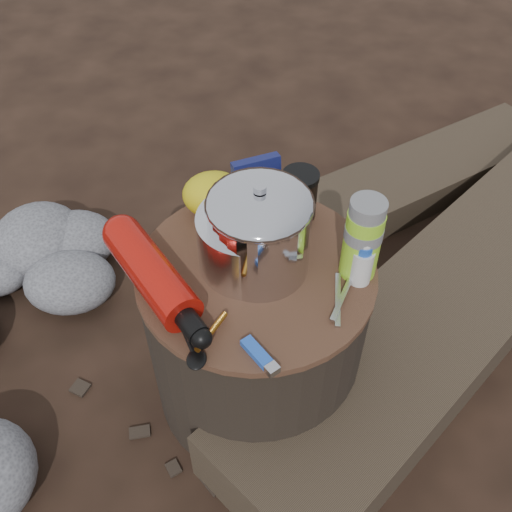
{
  "coord_description": "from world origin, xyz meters",
  "views": [
    {
      "loc": [
        0.03,
        -0.78,
        1.32
      ],
      "look_at": [
        0.0,
        0.0,
        0.48
      ],
      "focal_mm": 41.26,
      "sensor_mm": 36.0,
      "label": 1
    }
  ],
  "objects_px": {
    "camping_pot": "(260,230)",
    "thermos": "(363,239)",
    "travel_mug": "(300,195)",
    "stump": "(256,334)",
    "log_main": "(502,251)",
    "fuel_bottle": "(152,273)"
  },
  "relations": [
    {
      "from": "camping_pot",
      "to": "thermos",
      "type": "relative_size",
      "value": 1.09
    },
    {
      "from": "thermos",
      "to": "travel_mug",
      "type": "bearing_deg",
      "value": 125.46
    },
    {
      "from": "stump",
      "to": "log_main",
      "type": "distance_m",
      "value": 0.82
    },
    {
      "from": "fuel_bottle",
      "to": "thermos",
      "type": "relative_size",
      "value": 1.86
    },
    {
      "from": "stump",
      "to": "fuel_bottle",
      "type": "xyz_separation_m",
      "value": [
        -0.2,
        -0.05,
        0.26
      ]
    },
    {
      "from": "fuel_bottle",
      "to": "travel_mug",
      "type": "distance_m",
      "value": 0.36
    },
    {
      "from": "thermos",
      "to": "travel_mug",
      "type": "height_order",
      "value": "thermos"
    },
    {
      "from": "thermos",
      "to": "travel_mug",
      "type": "xyz_separation_m",
      "value": [
        -0.11,
        0.16,
        -0.03
      ]
    },
    {
      "from": "stump",
      "to": "travel_mug",
      "type": "bearing_deg",
      "value": 61.96
    },
    {
      "from": "log_main",
      "to": "camping_pot",
      "type": "relative_size",
      "value": 10.63
    },
    {
      "from": "log_main",
      "to": "travel_mug",
      "type": "xyz_separation_m",
      "value": [
        -0.61,
        -0.25,
        0.41
      ]
    },
    {
      "from": "thermos",
      "to": "log_main",
      "type": "bearing_deg",
      "value": 39.61
    },
    {
      "from": "log_main",
      "to": "thermos",
      "type": "relative_size",
      "value": 11.63
    },
    {
      "from": "log_main",
      "to": "travel_mug",
      "type": "relative_size",
      "value": 18.72
    },
    {
      "from": "camping_pot",
      "to": "fuel_bottle",
      "type": "bearing_deg",
      "value": -162.76
    },
    {
      "from": "fuel_bottle",
      "to": "thermos",
      "type": "height_order",
      "value": "thermos"
    },
    {
      "from": "travel_mug",
      "to": "camping_pot",
      "type": "bearing_deg",
      "value": -117.7
    },
    {
      "from": "stump",
      "to": "travel_mug",
      "type": "height_order",
      "value": "travel_mug"
    },
    {
      "from": "log_main",
      "to": "camping_pot",
      "type": "distance_m",
      "value": 0.92
    },
    {
      "from": "fuel_bottle",
      "to": "camping_pot",
      "type": "bearing_deg",
      "value": -19.36
    },
    {
      "from": "log_main",
      "to": "fuel_bottle",
      "type": "bearing_deg",
      "value": -109.89
    },
    {
      "from": "log_main",
      "to": "travel_mug",
      "type": "distance_m",
      "value": 0.78
    }
  ]
}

